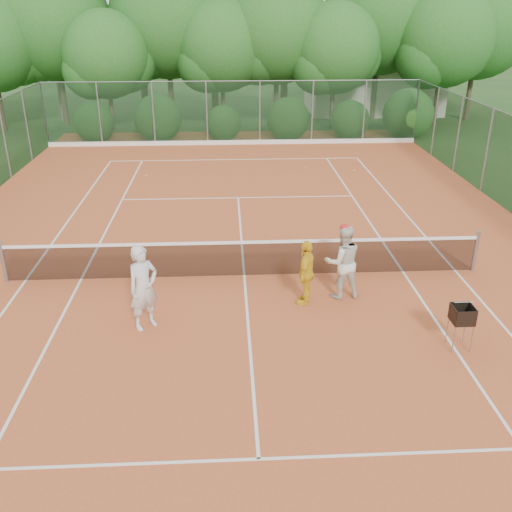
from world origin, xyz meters
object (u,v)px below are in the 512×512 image
at_px(player_white, 143,288).
at_px(player_center_grp, 343,262).
at_px(player_yellow, 306,272).
at_px(ball_hopper, 462,315).

height_order(player_white, player_center_grp, player_white).
distance_m(player_yellow, ball_hopper, 3.48).
height_order(player_white, player_yellow, player_white).
xyz_separation_m(player_center_grp, ball_hopper, (1.95, -2.30, -0.17)).
relative_size(player_center_grp, player_yellow, 1.18).
relative_size(player_white, player_yellow, 1.21).
bearing_deg(player_white, player_yellow, -25.72).
bearing_deg(ball_hopper, player_white, 176.49).
bearing_deg(ball_hopper, player_yellow, 150.86).
height_order(player_center_grp, player_yellow, player_center_grp).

